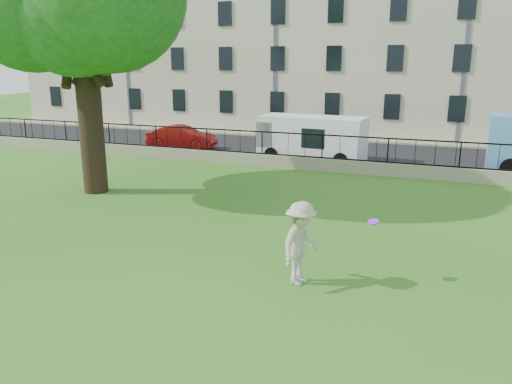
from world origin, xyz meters
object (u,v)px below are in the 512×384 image
at_px(man, 301,243).
at_px(frisbee, 373,222).
at_px(red_sedan, 182,137).
at_px(white_van, 312,138).

xyz_separation_m(man, frisbee, (1.50, 0.81, 0.45)).
bearing_deg(frisbee, man, -151.76).
distance_m(man, frisbee, 1.76).
height_order(man, frisbee, man).
relative_size(man, red_sedan, 0.49).
distance_m(red_sedan, white_van, 8.14).
bearing_deg(frisbee, white_van, 110.33).
height_order(man, red_sedan, man).
bearing_deg(red_sedan, frisbee, -144.04).
bearing_deg(white_van, man, -72.26).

